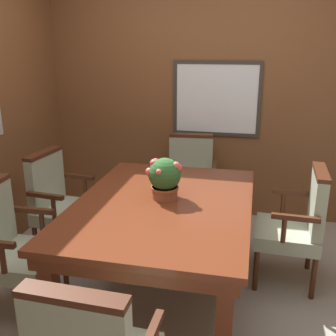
# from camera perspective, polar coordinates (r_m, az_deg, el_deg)

# --- Properties ---
(ground_plane) EXTENTS (14.00, 14.00, 0.00)m
(ground_plane) POSITION_cam_1_polar(r_m,az_deg,el_deg) (2.99, -0.84, -19.19)
(ground_plane) COLOR #A39E93
(wall_back) EXTENTS (7.20, 0.08, 2.45)m
(wall_back) POSITION_cam_1_polar(r_m,az_deg,el_deg) (4.14, 4.78, 9.74)
(wall_back) COLOR brown
(wall_back) RESTS_ON ground_plane
(dining_table) EXTENTS (1.21, 1.67, 0.74)m
(dining_table) POSITION_cam_1_polar(r_m,az_deg,el_deg) (2.79, -0.68, -6.65)
(dining_table) COLOR maroon
(dining_table) RESTS_ON ground_plane
(chair_left_far) EXTENTS (0.51, 0.56, 0.93)m
(chair_left_far) POSITION_cam_1_polar(r_m,az_deg,el_deg) (3.52, -15.43, -4.60)
(chair_left_far) COLOR #472314
(chair_left_far) RESTS_ON ground_plane
(chair_head_far) EXTENTS (0.55, 0.51, 0.93)m
(chair_head_far) POSITION_cam_1_polar(r_m,az_deg,el_deg) (3.95, 3.15, -1.47)
(chair_head_far) COLOR #472314
(chair_head_far) RESTS_ON ground_plane
(chair_left_near) EXTENTS (0.49, 0.54, 0.93)m
(chair_left_near) POSITION_cam_1_polar(r_m,az_deg,el_deg) (2.90, -21.93, -10.24)
(chair_left_near) COLOR #472314
(chair_left_near) RESTS_ON ground_plane
(chair_right_far) EXTENTS (0.49, 0.54, 0.93)m
(chair_right_far) POSITION_cam_1_polar(r_m,az_deg,el_deg) (3.15, 18.31, -7.52)
(chair_right_far) COLOR #472314
(chair_right_far) RESTS_ON ground_plane
(potted_plant) EXTENTS (0.25, 0.25, 0.30)m
(potted_plant) POSITION_cam_1_polar(r_m,az_deg,el_deg) (2.76, -0.52, -1.37)
(potted_plant) COLOR #9E5638
(potted_plant) RESTS_ON dining_table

